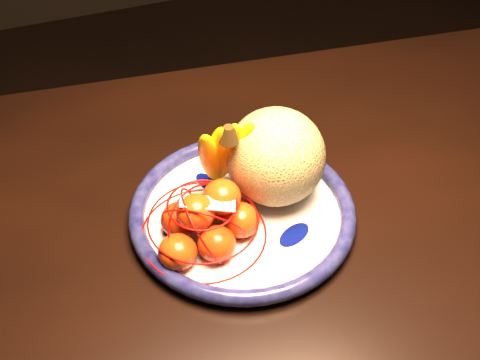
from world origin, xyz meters
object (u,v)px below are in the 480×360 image
object	(u,v)px
fruit_bowl	(242,213)
cantaloupe	(276,157)
banana_bunch	(221,151)
mandarin_bag	(206,222)
dining_table	(405,272)

from	to	relation	value
fruit_bowl	cantaloupe	bearing A→B (deg)	22.96
banana_bunch	fruit_bowl	bearing A→B (deg)	-78.69
mandarin_bag	banana_bunch	bearing A→B (deg)	58.12
dining_table	mandarin_bag	distance (m)	0.32
dining_table	fruit_bowl	xyz separation A→B (m)	(-0.22, 0.11, 0.10)
banana_bunch	mandarin_bag	distance (m)	0.10
cantaloupe	mandarin_bag	xyz separation A→B (m)	(-0.12, -0.05, -0.04)
cantaloupe	banana_bunch	bearing A→B (deg)	159.16
cantaloupe	fruit_bowl	bearing A→B (deg)	-157.04
dining_table	banana_bunch	distance (m)	0.33
fruit_bowl	banana_bunch	world-z (taller)	banana_bunch
cantaloupe	dining_table	bearing A→B (deg)	-39.75
cantaloupe	banana_bunch	size ratio (longest dim) A/B	0.89
dining_table	cantaloupe	distance (m)	0.27
banana_bunch	dining_table	bearing A→B (deg)	-36.96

